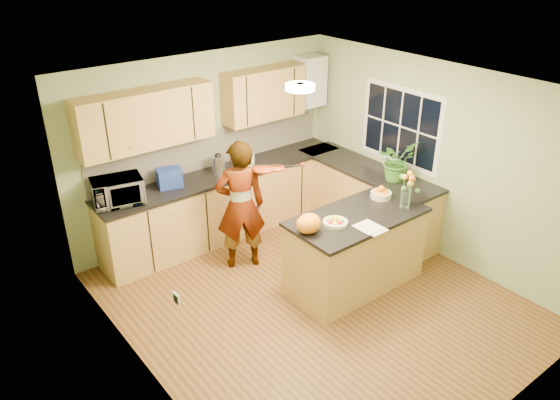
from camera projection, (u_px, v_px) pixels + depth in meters
floor at (313, 300)px, 6.35m from camera, size 4.50×4.50×0.00m
ceiling at (320, 89)px, 5.23m from camera, size 4.00×4.50×0.02m
wall_back at (206, 145)px, 7.38m from camera, size 4.00×0.02×2.50m
wall_front at (509, 310)px, 4.21m from camera, size 4.00×0.02×2.50m
wall_left at (142, 270)px, 4.69m from camera, size 0.02×4.50×2.50m
wall_right at (435, 161)px, 6.89m from camera, size 0.02×4.50×2.50m
back_counter at (227, 203)px, 7.57m from camera, size 3.64×0.62×0.94m
right_counter at (365, 199)px, 7.68m from camera, size 0.62×2.24×0.94m
splashback at (213, 148)px, 7.45m from camera, size 3.60×0.02×0.52m
upper_cabinets at (198, 108)px, 6.89m from camera, size 3.20×0.34×0.70m
boiler at (310, 81)px, 7.91m from camera, size 0.40×0.30×0.86m
window_right at (400, 126)px, 7.18m from camera, size 0.01×1.30×1.05m
light_switch at (177, 298)px, 4.26m from camera, size 0.02×0.09×0.09m
ceiling_lamp at (300, 87)px, 5.46m from camera, size 0.30×0.30×0.07m
peninsula_island at (355, 250)px, 6.46m from camera, size 1.64×0.84×0.94m
fruit_dish at (335, 221)px, 6.04m from camera, size 0.28×0.28×0.10m
orange_bowl at (381, 193)px, 6.63m from camera, size 0.25×0.25×0.15m
flower_vase at (407, 180)px, 6.30m from camera, size 0.28×0.28×0.52m
orange_bag at (309, 223)px, 5.85m from camera, size 0.32×0.28×0.22m
papers at (371, 228)px, 5.98m from camera, size 0.24×0.33×0.01m
violinist at (240, 206)px, 6.68m from camera, size 0.73×0.62×1.68m
violin at (264, 169)px, 6.41m from camera, size 0.66×0.58×0.17m
microwave at (118, 191)px, 6.45m from camera, size 0.65×0.51×0.32m
blue_box at (169, 178)px, 6.89m from camera, size 0.34×0.29×0.24m
kettle at (218, 164)px, 7.26m from camera, size 0.18×0.18×0.33m
jar_cream at (239, 160)px, 7.50m from camera, size 0.12×0.12×0.18m
jar_white at (251, 159)px, 7.53m from camera, size 0.13×0.13×0.17m
potted_plant at (396, 161)px, 7.01m from camera, size 0.49×0.43×0.53m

